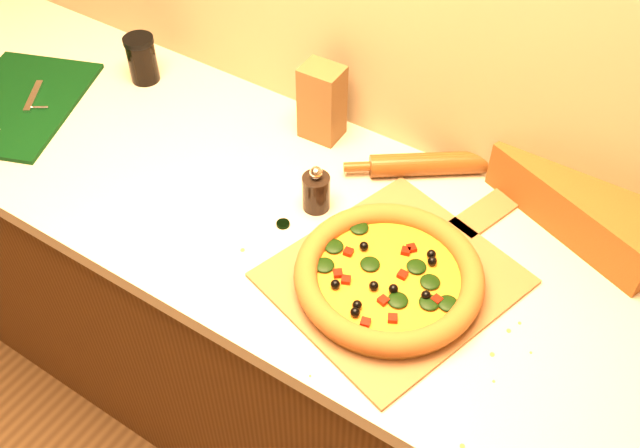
{
  "coord_description": "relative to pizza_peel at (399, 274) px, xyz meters",
  "views": [
    {
      "loc": [
        0.63,
        0.55,
        2.0
      ],
      "look_at": [
        0.1,
        1.38,
        0.96
      ],
      "focal_mm": 40.0,
      "sensor_mm": 36.0,
      "label": 1
    }
  ],
  "objects": [
    {
      "name": "cabinet",
      "position": [
        -0.28,
        0.03,
        -0.47
      ],
      "size": [
        2.8,
        0.65,
        0.86
      ],
      "primitive_type": "cube",
      "color": "#4A2A0F",
      "rests_on": "ground"
    },
    {
      "name": "countertop",
      "position": [
        -0.28,
        0.03,
        -0.02
      ],
      "size": [
        2.84,
        0.68,
        0.04
      ],
      "primitive_type": "cube",
      "color": "beige",
      "rests_on": "cabinet"
    },
    {
      "name": "pizza_peel",
      "position": [
        0.0,
        0.0,
        0.0
      ],
      "size": [
        0.5,
        0.63,
        0.01
      ],
      "rotation": [
        0.0,
        0.0,
        -0.29
      ],
      "color": "brown",
      "rests_on": "countertop"
    },
    {
      "name": "pizza",
      "position": [
        -0.01,
        -0.04,
        0.03
      ],
      "size": [
        0.37,
        0.37,
        0.05
      ],
      "color": "#B6792D",
      "rests_on": "pizza_peel"
    },
    {
      "name": "cutting_board",
      "position": [
        -1.07,
        -0.04,
        0.0
      ],
      "size": [
        0.41,
        0.48,
        0.03
      ],
      "rotation": [
        0.0,
        0.0,
        0.37
      ],
      "color": "black",
      "rests_on": "countertop"
    },
    {
      "name": "bottle_cap",
      "position": [
        -0.27,
        -0.01,
        -0.0
      ],
      "size": [
        0.03,
        0.03,
        0.01
      ],
      "primitive_type": "cylinder",
      "rotation": [
        0.0,
        0.0,
        -0.03
      ],
      "color": "black",
      "rests_on": "countertop"
    },
    {
      "name": "pepper_grinder",
      "position": [
        -0.24,
        0.07,
        0.04
      ],
      "size": [
        0.06,
        0.06,
        0.11
      ],
      "color": "black",
      "rests_on": "countertop"
    },
    {
      "name": "rolling_pin",
      "position": [
        -0.09,
        0.3,
        0.02
      ],
      "size": [
        0.32,
        0.24,
        0.05
      ],
      "rotation": [
        0.0,
        0.0,
        0.63
      ],
      "color": "#5E3410",
      "rests_on": "countertop"
    },
    {
      "name": "bread_bag",
      "position": [
        0.24,
        0.33,
        0.05
      ],
      "size": [
        0.42,
        0.27,
        0.11
      ],
      "primitive_type": "cube",
      "rotation": [
        0.0,
        0.0,
        -0.38
      ],
      "color": "brown",
      "rests_on": "countertop"
    },
    {
      "name": "paper_bag",
      "position": [
        -0.37,
        0.28,
        0.09
      ],
      "size": [
        0.1,
        0.08,
        0.19
      ],
      "primitive_type": "cube",
      "rotation": [
        0.0,
        0.0,
        0.04
      ],
      "color": "brown",
      "rests_on": "countertop"
    },
    {
      "name": "dark_jar",
      "position": [
        -0.88,
        0.22,
        0.06
      ],
      "size": [
        0.08,
        0.08,
        0.12
      ],
      "color": "black",
      "rests_on": "countertop"
    }
  ]
}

